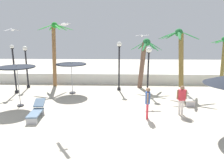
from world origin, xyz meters
TOP-DOWN VIEW (x-y plane):
  - ground_plane at (0.00, 0.00)m, footprint 56.00×56.00m
  - boundary_wall at (0.00, 9.22)m, footprint 25.20×0.30m
  - patio_umbrella_1 at (-3.09, 6.04)m, footprint 2.21×2.21m
  - patio_umbrella_2 at (-5.69, 3.00)m, footprint 2.15×2.15m
  - palm_tree_0 at (8.76, 7.96)m, footprint 1.94×2.00m
  - palm_tree_1 at (-4.93, 8.21)m, footprint 3.01×2.70m
  - palm_tree_2 at (4.92, 6.55)m, footprint 3.00×3.02m
  - palm_tree_3 at (2.42, 7.93)m, footprint 2.51×2.39m
  - lamp_post_0 at (-7.33, 5.94)m, footprint 0.28×0.28m
  - lamp_post_1 at (-7.13, 7.61)m, footprint 0.37×0.37m
  - lamp_post_2 at (2.53, 5.93)m, footprint 0.42×0.42m
  - lamp_post_3 at (0.43, 7.07)m, footprint 0.38×0.38m
  - lounge_chair_0 at (4.82, 4.07)m, footprint 0.58×1.85m
  - lounge_chair_2 at (-3.96, 1.16)m, footprint 0.69×1.89m
  - guest_0 at (1.93, 1.23)m, footprint 0.29×0.55m
  - guest_1 at (3.87, 1.90)m, footprint 0.56×0.26m
  - seagull_0 at (1.93, 5.29)m, footprint 0.95×0.39m
  - seagull_1 at (-7.63, 6.89)m, footprint 0.82×1.23m
  - seagull_2 at (-2.26, 1.30)m, footprint 0.86×1.20m

SIDE VIEW (x-z plane):
  - ground_plane at x=0.00m, z-range 0.00..0.00m
  - lounge_chair_2 at x=-3.96m, z-range -0.01..0.81m
  - lounge_chair_0 at x=4.82m, z-range 0.00..0.81m
  - boundary_wall at x=0.00m, z-range 0.00..0.91m
  - guest_1 at x=3.87m, z-range 0.17..1.82m
  - guest_0 at x=1.93m, z-range 0.18..1.87m
  - lamp_post_0 at x=-7.33m, z-range 0.09..3.71m
  - patio_umbrella_1 at x=-3.09m, z-range 0.90..3.25m
  - lamp_post_1 at x=-7.13m, z-range 0.43..3.85m
  - patio_umbrella_2 at x=-5.69m, z-range 1.02..3.62m
  - lamp_post_2 at x=2.53m, z-range 0.60..4.09m
  - lamp_post_3 at x=0.43m, z-range 0.48..4.29m
  - palm_tree_3 at x=2.42m, z-range 0.51..4.55m
  - palm_tree_0 at x=8.76m, z-range 0.57..4.76m
  - palm_tree_2 at x=4.92m, z-range 0.63..5.40m
  - palm_tree_1 at x=-4.93m, z-range 0.67..5.98m
  - seagull_0 at x=1.93m, z-range 4.20..4.34m
  - seagull_1 at x=-7.63m, z-range 4.55..4.77m
  - seagull_2 at x=-2.26m, z-range 4.78..4.92m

